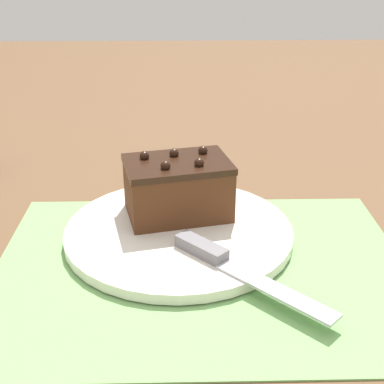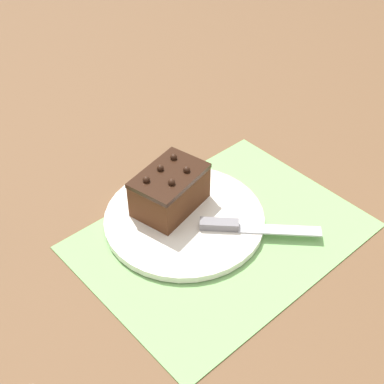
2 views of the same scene
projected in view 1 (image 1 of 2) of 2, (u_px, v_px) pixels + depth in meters
ground_plane at (202, 269)px, 0.60m from camera, size 3.00×3.00×0.00m
placemat_woven at (202, 268)px, 0.59m from camera, size 0.46×0.34×0.00m
cake_plate at (179, 232)px, 0.65m from camera, size 0.28×0.28×0.01m
chocolate_cake at (178, 188)px, 0.67m from camera, size 0.14×0.11×0.08m
serving_knife at (223, 261)px, 0.57m from camera, size 0.16×0.16×0.01m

